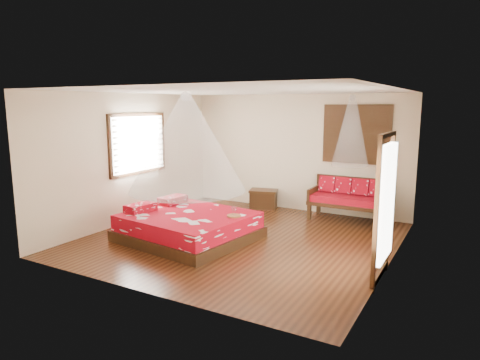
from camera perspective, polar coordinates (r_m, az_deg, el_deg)
name	(u,v)px	position (r m, az deg, el deg)	size (l,w,h in m)	color
room	(241,167)	(8.01, 0.14, 1.75)	(5.54, 5.54, 2.84)	black
bed	(188,226)	(8.33, -6.98, -6.09)	(2.52, 2.33, 0.65)	black
daybed	(350,197)	(9.82, 14.42, -2.25)	(1.71, 0.76, 0.94)	black
storage_chest	(264,199)	(10.69, 3.16, -2.51)	(0.79, 0.66, 0.47)	black
shutter_panel	(357,134)	(9.96, 15.28, 5.91)	(1.52, 0.06, 1.32)	black
window_left	(139,144)	(9.73, -13.38, 4.72)	(0.10, 1.74, 1.34)	black
glazed_door	(383,208)	(6.60, 18.54, -3.51)	(0.08, 1.02, 2.16)	black
wine_tray	(234,214)	(7.96, -0.82, -4.52)	(0.26, 0.26, 0.21)	brown
mosquito_net_main	(187,143)	(8.02, -7.11, 4.91)	(2.20, 2.20, 1.80)	white
mosquito_net_daybed	(351,131)	(9.50, 14.61, 6.36)	(0.79, 0.79, 1.50)	white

